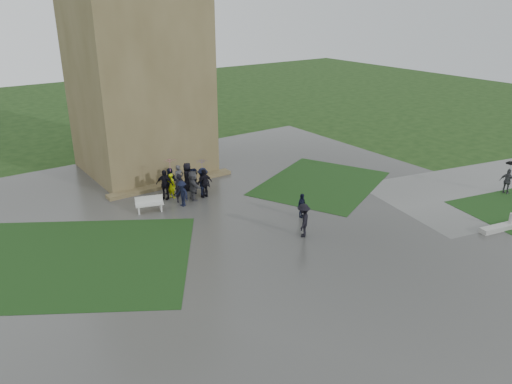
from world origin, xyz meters
TOP-DOWN VIEW (x-y plane):
  - ground at (0.00, 0.00)m, footprint 120.00×120.00m
  - plaza at (0.00, 2.00)m, footprint 34.00×34.00m
  - lawn_inset_left at (-8.50, 4.00)m, footprint 14.10×13.46m
  - lawn_inset_right at (8.50, 5.00)m, footprint 11.12×10.15m
  - tower at (0.00, 15.00)m, footprint 8.00×8.00m
  - tower_plinth at (0.00, 10.60)m, footprint 9.00×0.80m
  - bench at (-3.08, 7.33)m, footprint 1.72×0.98m
  - visitor_cluster at (-0.03, 8.12)m, footprint 3.55×3.28m
  - pedestrian_mid at (3.77, 1.49)m, footprint 0.97×0.78m
  - pedestrian_near at (2.25, -0.45)m, footprint 1.29×1.28m
  - pedestrian_path at (17.06, -3.35)m, footprint 0.78×1.07m

SIDE VIEW (x-z plane):
  - ground at x=0.00m, z-range 0.00..0.00m
  - plaza at x=0.00m, z-range 0.00..0.02m
  - lawn_inset_left at x=-8.50m, z-range 0.02..0.03m
  - lawn_inset_right at x=8.50m, z-range 0.02..0.03m
  - tower_plinth at x=0.00m, z-range 0.02..0.24m
  - bench at x=-3.08m, z-range 0.03..0.98m
  - pedestrian_mid at x=3.77m, z-range 0.02..1.47m
  - pedestrian_near at x=2.25m, z-range 0.02..1.87m
  - visitor_cluster at x=-0.03m, z-range -0.26..2.34m
  - pedestrian_path at x=17.06m, z-range -0.03..2.19m
  - tower at x=0.00m, z-range 0.00..18.00m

